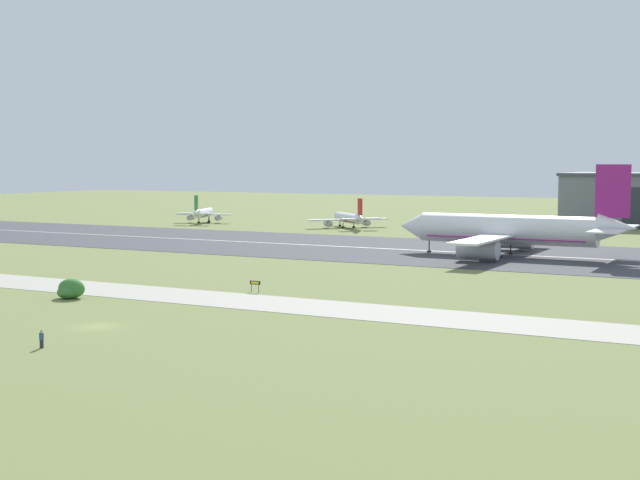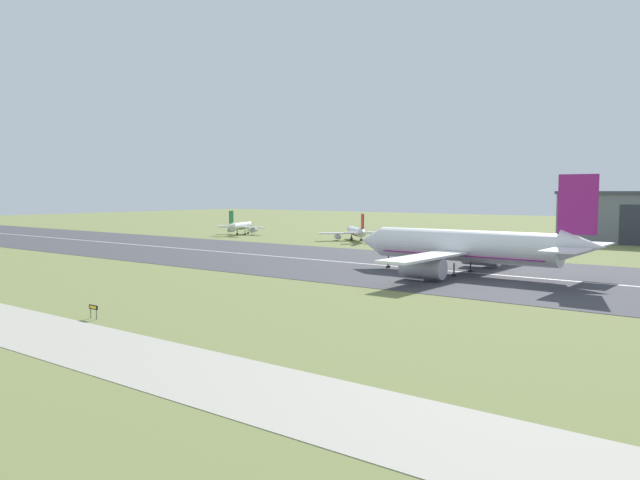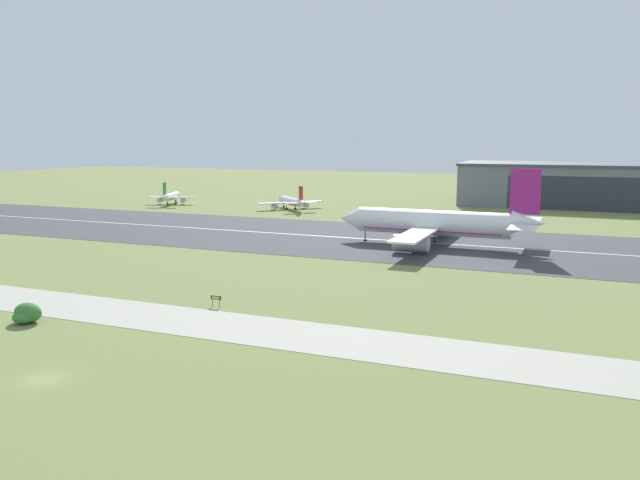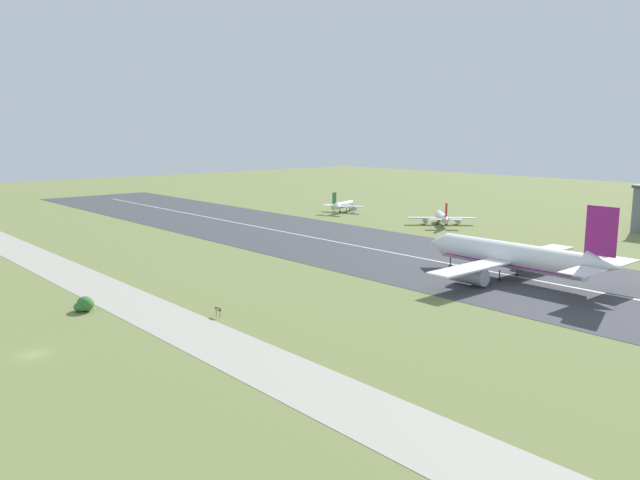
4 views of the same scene
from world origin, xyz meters
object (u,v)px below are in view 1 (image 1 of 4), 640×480
object	(u,v)px
airplane_landing	(509,231)
airplane_parked_centre	(204,213)
airplane_parked_east	(349,218)
runway_sign	(255,284)
shrub_clump	(70,290)
spectator_left	(41,339)

from	to	relation	value
airplane_landing	airplane_parked_centre	distance (m)	120.96
airplane_parked_east	runway_sign	distance (m)	126.62
shrub_clump	spectator_left	size ratio (longest dim) A/B	2.25
airplane_parked_centre	airplane_landing	bearing A→B (deg)	-25.55
airplane_landing	spectator_left	size ratio (longest dim) A/B	27.44
airplane_parked_centre	airplane_parked_east	bearing A→B (deg)	3.08
airplane_parked_east	spectator_left	distance (m)	167.32
airplane_landing	airplane_parked_east	bearing A→B (deg)	138.25
airplane_parked_centre	spectator_left	distance (m)	183.53
runway_sign	airplane_parked_east	bearing A→B (deg)	109.80
airplane_landing	runway_sign	distance (m)	67.10
airplane_parked_east	runway_sign	xyz separation A→B (m)	(42.88, -119.13, -1.41)
runway_sign	airplane_landing	bearing A→B (deg)	74.02
runway_sign	spectator_left	distance (m)	42.26
runway_sign	airplane_parked_centre	bearing A→B (deg)	127.88
airplane_landing	runway_sign	xyz separation A→B (m)	(-18.44, -64.40, -3.83)
airplane_landing	airplane_parked_east	xyz separation A→B (m)	(-61.32, 54.73, -2.43)
airplane_parked_east	spectator_left	bearing A→B (deg)	-74.68
airplane_landing	shrub_clump	bearing A→B (deg)	-115.05
shrub_clump	spectator_left	bearing A→B (deg)	-51.51
airplane_parked_centre	runway_sign	world-z (taller)	airplane_parked_centre
airplane_parked_centre	shrub_clump	size ratio (longest dim) A/B	4.86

